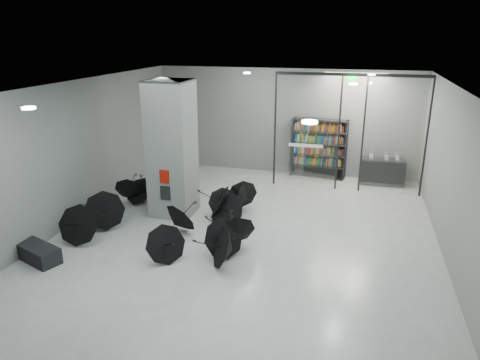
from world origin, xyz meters
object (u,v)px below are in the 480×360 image
(bench, at_px, (38,253))
(umbrella_cluster, at_px, (178,218))
(column, at_px, (172,149))
(shop_counter, at_px, (382,172))
(bookshelf, at_px, (319,148))

(bench, distance_m, umbrella_cluster, 3.66)
(bench, bearing_deg, column, 81.98)
(shop_counter, relative_size, umbrella_cluster, 0.28)
(umbrella_cluster, bearing_deg, bookshelf, 60.48)
(bench, xyz_separation_m, shop_counter, (8.18, 8.13, 0.27))
(column, xyz_separation_m, shop_counter, (6.18, 4.45, -1.53))
(umbrella_cluster, bearing_deg, shop_counter, 44.48)
(shop_counter, xyz_separation_m, umbrella_cluster, (-5.62, -5.52, -0.15))
(column, relative_size, bookshelf, 1.80)
(bench, distance_m, bookshelf, 10.30)
(bench, bearing_deg, shop_counter, 65.37)
(bookshelf, xyz_separation_m, shop_counter, (2.33, -0.30, -0.64))
(column, distance_m, bench, 4.55)
(column, distance_m, bookshelf, 6.18)
(bookshelf, distance_m, shop_counter, 2.43)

